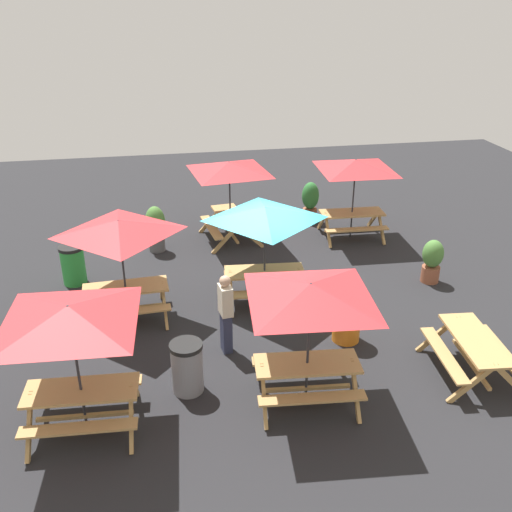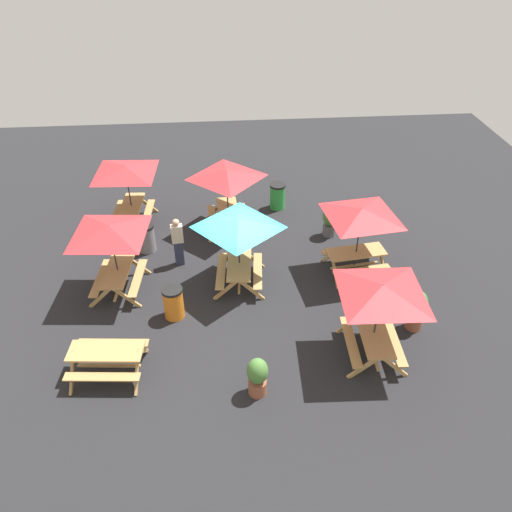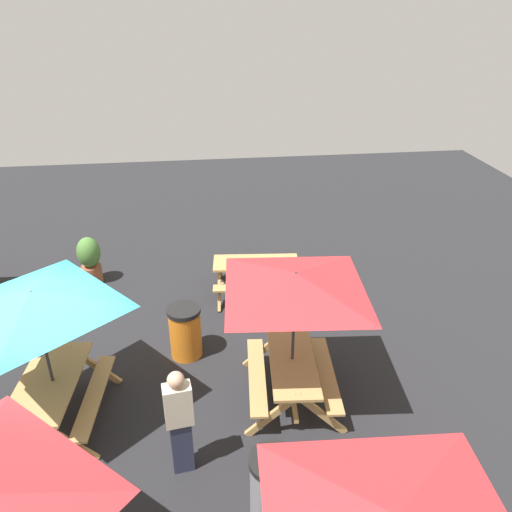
{
  "view_description": "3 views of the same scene",
  "coord_description": "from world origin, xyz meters",
  "px_view_note": "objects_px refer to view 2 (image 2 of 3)",
  "views": [
    {
      "loc": [
        2.22,
        11.3,
        6.56
      ],
      "look_at": [
        0.05,
        -0.53,
        0.9
      ],
      "focal_mm": 40.0,
      "sensor_mm": 36.0,
      "label": 1
    },
    {
      "loc": [
        -11.94,
        0.48,
        9.69
      ],
      "look_at": [
        0.05,
        -0.53,
        0.9
      ],
      "focal_mm": 35.0,
      "sensor_mm": 36.0,
      "label": 2
    },
    {
      "loc": [
        5.9,
        2.23,
        5.77
      ],
      "look_at": [
        -3.31,
        3.4,
        0.9
      ],
      "focal_mm": 35.0,
      "sensor_mm": 36.0,
      "label": 3
    }
  ],
  "objects_px": {
    "trash_bin_green": "(277,196)",
    "potted_plant_0": "(330,218)",
    "picnic_table_2": "(381,295)",
    "picnic_table_3": "(238,228)",
    "picnic_table_4": "(361,217)",
    "picnic_table_5": "(126,174)",
    "potted_plant_2": "(257,376)",
    "trash_bin_orange": "(173,302)",
    "picnic_table_0": "(107,356)",
    "picnic_table_6": "(227,178)",
    "trash_bin_gray": "(146,238)",
    "picnic_table_1": "(110,235)",
    "potted_plant_1": "(417,309)",
    "person_standing": "(178,241)"
  },
  "relations": [
    {
      "from": "picnic_table_1",
      "to": "trash_bin_gray",
      "type": "bearing_deg",
      "value": -12.01
    },
    {
      "from": "picnic_table_1",
      "to": "picnic_table_6",
      "type": "bearing_deg",
      "value": -42.06
    },
    {
      "from": "trash_bin_green",
      "to": "picnic_table_6",
      "type": "bearing_deg",
      "value": 124.66
    },
    {
      "from": "picnic_table_0",
      "to": "picnic_table_4",
      "type": "relative_size",
      "value": 0.68
    },
    {
      "from": "picnic_table_4",
      "to": "potted_plant_0",
      "type": "distance_m",
      "value": 2.49
    },
    {
      "from": "picnic_table_1",
      "to": "potted_plant_1",
      "type": "xyz_separation_m",
      "value": [
        -2.31,
        -8.21,
        -1.32
      ]
    },
    {
      "from": "picnic_table_1",
      "to": "trash_bin_green",
      "type": "height_order",
      "value": "picnic_table_1"
    },
    {
      "from": "trash_bin_gray",
      "to": "trash_bin_green",
      "type": "relative_size",
      "value": 1.0
    },
    {
      "from": "trash_bin_green",
      "to": "potted_plant_2",
      "type": "bearing_deg",
      "value": 170.13
    },
    {
      "from": "picnic_table_6",
      "to": "potted_plant_1",
      "type": "relative_size",
      "value": 1.88
    },
    {
      "from": "picnic_table_5",
      "to": "person_standing",
      "type": "bearing_deg",
      "value": -142.33
    },
    {
      "from": "trash_bin_green",
      "to": "potted_plant_0",
      "type": "relative_size",
      "value": 0.76
    },
    {
      "from": "picnic_table_2",
      "to": "trash_bin_orange",
      "type": "bearing_deg",
      "value": 72.61
    },
    {
      "from": "picnic_table_2",
      "to": "picnic_table_3",
      "type": "height_order",
      "value": "same"
    },
    {
      "from": "picnic_table_6",
      "to": "person_standing",
      "type": "relative_size",
      "value": 1.4
    },
    {
      "from": "picnic_table_5",
      "to": "potted_plant_0",
      "type": "height_order",
      "value": "picnic_table_5"
    },
    {
      "from": "picnic_table_4",
      "to": "potted_plant_2",
      "type": "relative_size",
      "value": 2.55
    },
    {
      "from": "picnic_table_3",
      "to": "picnic_table_5",
      "type": "bearing_deg",
      "value": 49.33
    },
    {
      "from": "picnic_table_3",
      "to": "trash_bin_orange",
      "type": "relative_size",
      "value": 2.38
    },
    {
      "from": "picnic_table_2",
      "to": "picnic_table_1",
      "type": "bearing_deg",
      "value": 67.69
    },
    {
      "from": "potted_plant_0",
      "to": "potted_plant_2",
      "type": "xyz_separation_m",
      "value": [
        -6.56,
        3.06,
        -0.11
      ]
    },
    {
      "from": "trash_bin_orange",
      "to": "trash_bin_green",
      "type": "bearing_deg",
      "value": -32.1
    },
    {
      "from": "potted_plant_2",
      "to": "trash_bin_orange",
      "type": "bearing_deg",
      "value": 36.18
    },
    {
      "from": "picnic_table_0",
      "to": "potted_plant_2",
      "type": "relative_size",
      "value": 1.75
    },
    {
      "from": "picnic_table_2",
      "to": "picnic_table_3",
      "type": "distance_m",
      "value": 4.53
    },
    {
      "from": "picnic_table_4",
      "to": "picnic_table_3",
      "type": "bearing_deg",
      "value": -3.09
    },
    {
      "from": "picnic_table_6",
      "to": "picnic_table_3",
      "type": "bearing_deg",
      "value": -179.01
    },
    {
      "from": "picnic_table_1",
      "to": "trash_bin_green",
      "type": "relative_size",
      "value": 2.88
    },
    {
      "from": "picnic_table_1",
      "to": "trash_bin_gray",
      "type": "relative_size",
      "value": 2.88
    },
    {
      "from": "picnic_table_4",
      "to": "trash_bin_green",
      "type": "bearing_deg",
      "value": -72.18
    },
    {
      "from": "picnic_table_3",
      "to": "potted_plant_1",
      "type": "relative_size",
      "value": 1.88
    },
    {
      "from": "picnic_table_6",
      "to": "picnic_table_4",
      "type": "bearing_deg",
      "value": -129.29
    },
    {
      "from": "picnic_table_6",
      "to": "potted_plant_0",
      "type": "distance_m",
      "value": 3.77
    },
    {
      "from": "picnic_table_1",
      "to": "potted_plant_2",
      "type": "bearing_deg",
      "value": -132.83
    },
    {
      "from": "picnic_table_3",
      "to": "trash_bin_orange",
      "type": "distance_m",
      "value": 2.77
    },
    {
      "from": "picnic_table_4",
      "to": "picnic_table_6",
      "type": "height_order",
      "value": "same"
    },
    {
      "from": "picnic_table_0",
      "to": "trash_bin_orange",
      "type": "height_order",
      "value": "trash_bin_orange"
    },
    {
      "from": "picnic_table_5",
      "to": "trash_bin_green",
      "type": "relative_size",
      "value": 2.88
    },
    {
      "from": "picnic_table_4",
      "to": "trash_bin_gray",
      "type": "xyz_separation_m",
      "value": [
        1.71,
        6.58,
        -1.49
      ]
    },
    {
      "from": "picnic_table_3",
      "to": "trash_bin_gray",
      "type": "distance_m",
      "value": 3.86
    },
    {
      "from": "picnic_table_3",
      "to": "trash_bin_green",
      "type": "distance_m",
      "value": 4.94
    },
    {
      "from": "potted_plant_1",
      "to": "trash_bin_gray",
      "type": "bearing_deg",
      "value": 60.35
    },
    {
      "from": "picnic_table_0",
      "to": "trash_bin_green",
      "type": "bearing_deg",
      "value": -118.4
    },
    {
      "from": "picnic_table_1",
      "to": "trash_bin_orange",
      "type": "xyz_separation_m",
      "value": [
        -1.29,
        -1.67,
        -1.49
      ]
    },
    {
      "from": "picnic_table_0",
      "to": "picnic_table_5",
      "type": "xyz_separation_m",
      "value": [
        6.96,
        0.19,
        1.43
      ]
    },
    {
      "from": "picnic_table_3",
      "to": "person_standing",
      "type": "xyz_separation_m",
      "value": [
        1.13,
        1.86,
        -1.1
      ]
    },
    {
      "from": "picnic_table_5",
      "to": "trash_bin_orange",
      "type": "bearing_deg",
      "value": -157.95
    },
    {
      "from": "trash_bin_gray",
      "to": "trash_bin_orange",
      "type": "xyz_separation_m",
      "value": [
        -3.3,
        -1.05,
        0.0
      ]
    },
    {
      "from": "picnic_table_6",
      "to": "trash_bin_gray",
      "type": "distance_m",
      "value": 3.32
    },
    {
      "from": "potted_plant_0",
      "to": "picnic_table_6",
      "type": "bearing_deg",
      "value": 78.32
    }
  ]
}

